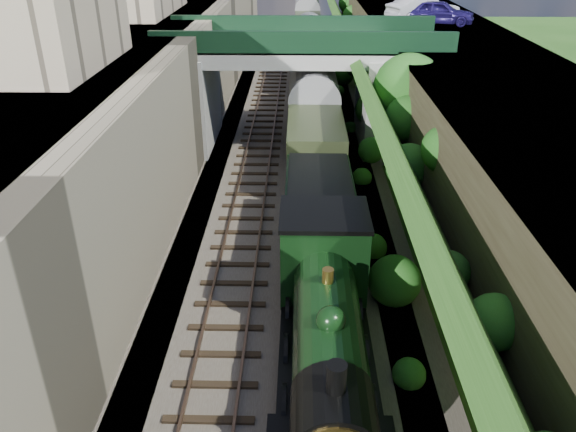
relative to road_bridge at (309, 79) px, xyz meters
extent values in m
cube|color=#473F38|center=(-0.94, -4.00, -3.98)|extent=(10.00, 90.00, 0.20)
cube|color=#756B56|center=(-6.44, -4.00, -0.58)|extent=(1.00, 90.00, 7.00)
cube|color=#262628|center=(-9.94, -4.00, -0.58)|extent=(6.00, 90.00, 7.00)
cube|color=#262628|center=(8.56, -4.00, -0.95)|extent=(8.00, 90.00, 6.25)
cube|color=#1E4714|center=(4.06, -4.00, -1.38)|extent=(4.02, 90.00, 6.36)
sphere|color=#194C14|center=(4.32, -21.60, -0.74)|extent=(1.46, 1.46, 1.46)
sphere|color=#194C14|center=(3.98, -18.48, -1.30)|extent=(1.34, 1.34, 1.34)
sphere|color=#194C14|center=(2.84, -16.25, -3.15)|extent=(1.89, 1.89, 1.89)
sphere|color=#194C14|center=(5.03, -12.55, 0.41)|extent=(1.91, 1.91, 1.91)
sphere|color=#194C14|center=(4.11, -10.66, -1.09)|extent=(2.00, 2.00, 2.00)
sphere|color=#194C14|center=(4.65, -6.81, -0.21)|extent=(2.31, 2.31, 2.31)
sphere|color=#194C14|center=(3.23, -4.92, -2.52)|extent=(1.39, 1.39, 1.39)
sphere|color=#194C14|center=(3.78, -0.39, -1.63)|extent=(2.09, 2.09, 2.09)
sphere|color=#194C14|center=(3.97, 1.60, -1.32)|extent=(1.50, 1.50, 1.50)
sphere|color=#194C14|center=(5.16, 5.18, 0.62)|extent=(1.27, 1.27, 1.27)
sphere|color=#194C14|center=(5.33, 8.88, 0.89)|extent=(2.05, 2.05, 2.05)
sphere|color=#194C14|center=(3.66, 11.46, -1.81)|extent=(1.36, 1.36, 1.36)
sphere|color=#194C14|center=(3.00, 13.99, -2.89)|extent=(1.97, 1.97, 1.97)
sphere|color=#194C14|center=(4.76, 16.98, -0.04)|extent=(1.97, 1.97, 1.97)
sphere|color=#194C14|center=(4.15, 20.27, -1.02)|extent=(2.36, 2.36, 2.36)
sphere|color=#194C14|center=(4.63, 22.17, -0.25)|extent=(1.63, 1.63, 1.63)
sphere|color=#194C14|center=(4.74, 26.75, -0.06)|extent=(2.10, 2.10, 2.10)
sphere|color=#194C14|center=(4.22, 29.76, -0.91)|extent=(1.31, 1.31, 1.31)
sphere|color=#194C14|center=(5.17, 31.11, 0.63)|extent=(1.75, 1.75, 1.75)
sphere|color=#194C14|center=(4.90, 34.88, 0.20)|extent=(2.27, 2.27, 2.27)
sphere|color=#194C14|center=(3.43, 37.76, -2.19)|extent=(1.58, 1.58, 1.58)
cube|color=black|center=(-2.94, -4.00, -3.84)|extent=(2.50, 90.00, 0.07)
cube|color=brown|center=(-3.66, -4.00, -3.75)|extent=(0.08, 90.00, 0.14)
cube|color=brown|center=(-2.23, -4.00, -3.75)|extent=(0.08, 90.00, 0.14)
cube|color=black|center=(0.26, -4.00, -3.84)|extent=(2.50, 90.00, 0.07)
cube|color=brown|center=(-0.46, -4.00, -3.75)|extent=(0.08, 90.00, 0.14)
cube|color=brown|center=(0.97, -4.00, -3.75)|extent=(0.08, 90.00, 0.14)
cube|color=gray|center=(-0.44, 0.00, 1.62)|extent=(16.00, 6.00, 0.90)
cube|color=black|center=(-0.44, -2.85, 2.57)|extent=(16.00, 0.30, 1.20)
cube|color=black|center=(-0.44, 2.85, 2.57)|extent=(16.00, 0.30, 1.20)
cube|color=gray|center=(-6.44, 0.00, -1.23)|extent=(1.40, 6.40, 5.70)
cube|color=gray|center=(4.26, 0.00, -1.23)|extent=(2.40, 6.40, 5.70)
cube|color=gray|center=(-10.44, -10.00, 4.92)|extent=(4.00, 8.00, 4.00)
cylinder|color=black|center=(4.86, -5.01, -1.88)|extent=(0.30, 0.30, 4.40)
sphere|color=#194C14|center=(4.86, -5.01, 0.72)|extent=(3.60, 3.60, 3.60)
sphere|color=#194C14|center=(5.36, -4.21, 0.12)|extent=(2.40, 2.40, 2.40)
imported|color=#1A114D|center=(8.59, 6.32, 2.94)|extent=(4.81, 2.93, 1.53)
imported|color=silver|center=(7.73, 7.42, 3.00)|extent=(5.27, 3.58, 1.64)
cube|color=black|center=(0.26, -20.84, -3.58)|extent=(2.40, 8.40, 0.60)
cube|color=black|center=(0.26, -19.84, -3.03)|extent=(2.70, 10.00, 0.35)
cylinder|color=black|center=(0.26, -20.64, -1.73)|extent=(1.90, 5.60, 1.90)
cylinder|color=black|center=(0.26, -23.94, -1.73)|extent=(1.96, 1.80, 1.96)
cylinder|color=black|center=(0.26, -23.94, -0.53)|extent=(0.44, 0.44, 0.90)
sphere|color=black|center=(0.26, -21.64, -0.73)|extent=(0.76, 0.76, 0.76)
cylinder|color=#A57F33|center=(0.26, -19.84, -0.63)|extent=(0.32, 0.32, 0.50)
cube|color=black|center=(0.26, -17.04, -1.58)|extent=(2.75, 2.40, 2.80)
cube|color=black|center=(0.26, -17.04, -0.13)|extent=(2.85, 2.50, 0.15)
cube|color=black|center=(0.26, -12.64, -3.63)|extent=(2.30, 6.00, 0.50)
cube|color=black|center=(0.26, -12.64, -3.38)|extent=(2.60, 6.00, 0.50)
cube|color=black|center=(0.26, -12.64, -2.18)|extent=(2.70, 6.00, 2.40)
cube|color=black|center=(0.26, -12.64, -0.93)|extent=(2.50, 5.60, 0.20)
cube|color=black|center=(0.26, -0.04, -3.68)|extent=(2.30, 17.00, 0.40)
cube|color=black|center=(0.26, -0.04, -3.43)|extent=(2.50, 17.00, 0.50)
cube|color=#272E1A|center=(0.26, -0.04, -1.93)|extent=(2.80, 18.00, 2.70)
cube|color=slate|center=(0.26, -0.04, -0.43)|extent=(2.90, 18.00, 0.50)
cube|color=black|center=(0.26, 18.76, -3.68)|extent=(2.30, 17.00, 0.40)
cube|color=black|center=(0.26, 18.76, -3.43)|extent=(2.50, 17.00, 0.50)
cube|color=#272E1A|center=(0.26, 18.76, -1.93)|extent=(2.80, 18.00, 2.70)
cube|color=slate|center=(0.26, 18.76, -0.43)|extent=(2.90, 18.00, 0.50)
cube|color=black|center=(0.26, 37.56, -3.68)|extent=(2.30, 17.00, 0.40)
cube|color=black|center=(0.26, 37.56, -3.43)|extent=(2.50, 17.00, 0.50)
cube|color=#272E1A|center=(0.26, 37.56, -1.93)|extent=(2.80, 18.00, 2.70)
cube|color=slate|center=(0.26, 37.56, -0.43)|extent=(2.90, 18.00, 0.50)
camera|label=1|loc=(-0.58, -32.83, 7.99)|focal=35.00mm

